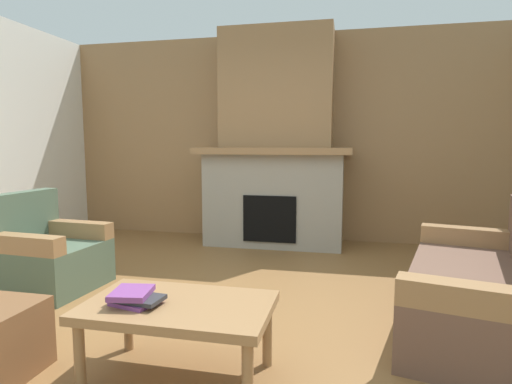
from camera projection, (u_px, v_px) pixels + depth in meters
ground at (209, 330)px, 2.88m from camera, size 9.00×9.00×0.00m
wall_back_wood_panel at (280, 138)px, 5.63m from camera, size 6.00×0.12×2.70m
fireplace at (275, 153)px, 5.29m from camera, size 1.90×0.82×2.70m
couch at (484, 288)px, 2.88m from camera, size 1.24×1.95×0.85m
armchair at (47, 256)px, 3.69m from camera, size 0.81×0.81×0.85m
coffee_table at (178, 312)px, 2.24m from camera, size 1.00×0.60×0.43m
book_stack_near_edge at (135, 297)px, 2.22m from camera, size 0.29×0.27×0.07m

